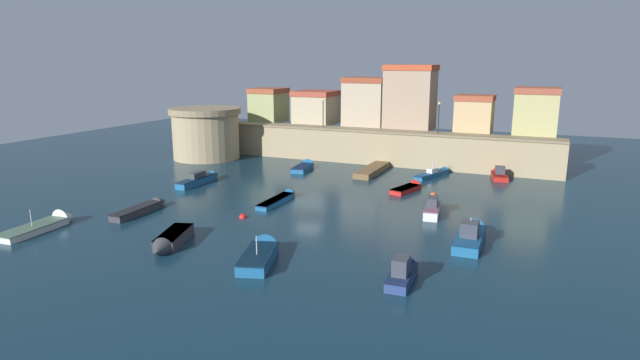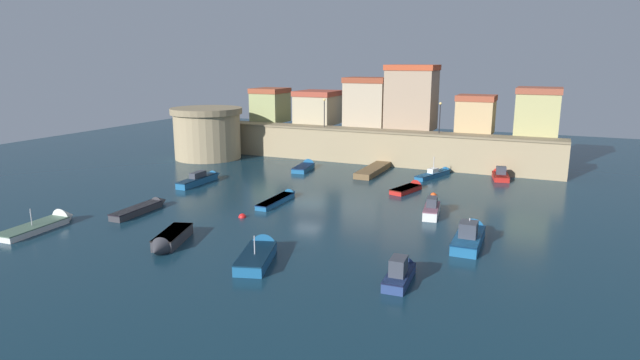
% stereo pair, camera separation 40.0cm
% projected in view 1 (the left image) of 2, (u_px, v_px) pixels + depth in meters
% --- Properties ---
extents(ground_plane, '(119.85, 119.85, 0.00)m').
position_uv_depth(ground_plane, '(308.00, 204.00, 49.23)').
color(ground_plane, '#112D3D').
extents(quay_wall, '(44.59, 3.18, 4.41)m').
position_uv_depth(quay_wall, '(378.00, 147.00, 67.86)').
color(quay_wall, '#9E8966').
rests_on(quay_wall, ground).
extents(old_town_backdrop, '(41.35, 6.21, 8.37)m').
position_uv_depth(old_town_backdrop, '(391.00, 105.00, 69.96)').
color(old_town_backdrop, '#969E64').
rests_on(old_town_backdrop, ground).
extents(fortress_tower, '(9.60, 9.60, 6.85)m').
position_uv_depth(fortress_tower, '(206.00, 133.00, 71.35)').
color(fortress_tower, '#9E8966').
rests_on(fortress_tower, ground).
extents(pier_dock, '(1.90, 8.47, 0.70)m').
position_uv_depth(pier_dock, '(372.00, 170.00, 62.75)').
color(pier_dock, brown).
rests_on(pier_dock, ground).
extents(quay_lamp_0, '(0.32, 0.32, 3.75)m').
position_uv_depth(quay_lamp_0, '(323.00, 108.00, 69.81)').
color(quay_lamp_0, black).
rests_on(quay_lamp_0, quay_wall).
extents(quay_lamp_1, '(0.32, 0.32, 3.77)m').
position_uv_depth(quay_lamp_1, '(439.00, 113.00, 63.83)').
color(quay_lamp_1, black).
rests_on(quay_lamp_1, quay_wall).
extents(moored_boat_0, '(1.54, 4.93, 2.00)m').
position_uv_depth(moored_boat_0, '(404.00, 271.00, 32.32)').
color(moored_boat_0, navy).
rests_on(moored_boat_0, ground).
extents(moored_boat_1, '(1.21, 7.09, 1.09)m').
position_uv_depth(moored_boat_1, '(281.00, 198.00, 50.30)').
color(moored_boat_1, '#195689').
rests_on(moored_boat_1, ground).
extents(moored_boat_2, '(2.23, 7.00, 2.49)m').
position_uv_depth(moored_boat_2, '(47.00, 224.00, 42.32)').
color(moored_boat_2, silver).
rests_on(moored_boat_2, ground).
extents(moored_boat_3, '(2.36, 4.47, 1.96)m').
position_uv_depth(moored_boat_3, '(499.00, 174.00, 59.94)').
color(moored_boat_3, red).
rests_on(moored_boat_3, ground).
extents(moored_boat_4, '(3.55, 6.35, 2.53)m').
position_uv_depth(moored_boat_4, '(261.00, 252.00, 35.74)').
color(moored_boat_4, '#195689').
rests_on(moored_boat_4, ground).
extents(moored_boat_5, '(1.31, 7.37, 1.53)m').
position_uv_depth(moored_boat_5, '(201.00, 179.00, 57.60)').
color(moored_boat_5, '#195689').
rests_on(moored_boat_5, ground).
extents(moored_boat_6, '(3.16, 5.84, 1.45)m').
position_uv_depth(moored_boat_6, '(170.00, 241.00, 37.92)').
color(moored_boat_6, '#333338').
rests_on(moored_boat_6, ground).
extents(moored_boat_7, '(1.95, 6.90, 2.50)m').
position_uv_depth(moored_boat_7, '(471.00, 234.00, 39.08)').
color(moored_boat_7, '#195689').
rests_on(moored_boat_7, ground).
extents(moored_boat_8, '(1.41, 6.81, 1.16)m').
position_uv_depth(moored_boat_8, '(144.00, 208.00, 46.76)').
color(moored_boat_8, '#333338').
rests_on(moored_boat_8, ground).
extents(moored_boat_9, '(2.77, 5.33, 1.33)m').
position_uv_depth(moored_boat_9, '(410.00, 187.00, 54.45)').
color(moored_boat_9, red).
rests_on(moored_boat_9, ground).
extents(moored_boat_10, '(2.31, 5.69, 1.52)m').
position_uv_depth(moored_boat_10, '(305.00, 166.00, 65.05)').
color(moored_boat_10, '#195689').
rests_on(moored_boat_10, ground).
extents(moored_boat_11, '(1.81, 5.05, 1.75)m').
position_uv_depth(moored_boat_11, '(432.00, 208.00, 45.96)').
color(moored_boat_11, silver).
rests_on(moored_boat_11, ground).
extents(moored_boat_12, '(3.40, 7.24, 2.63)m').
position_uv_depth(moored_boat_12, '(436.00, 173.00, 61.13)').
color(moored_boat_12, '#195689').
rests_on(moored_boat_12, ground).
extents(mooring_buoy_0, '(0.66, 0.66, 0.66)m').
position_uv_depth(mooring_buoy_0, '(243.00, 217.00, 45.03)').
color(mooring_buoy_0, red).
rests_on(mooring_buoy_0, ground).
extents(mooring_buoy_1, '(0.62, 0.62, 0.62)m').
position_uv_depth(mooring_buoy_1, '(433.00, 195.00, 52.33)').
color(mooring_buoy_1, '#EA4C19').
rests_on(mooring_buoy_1, ground).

